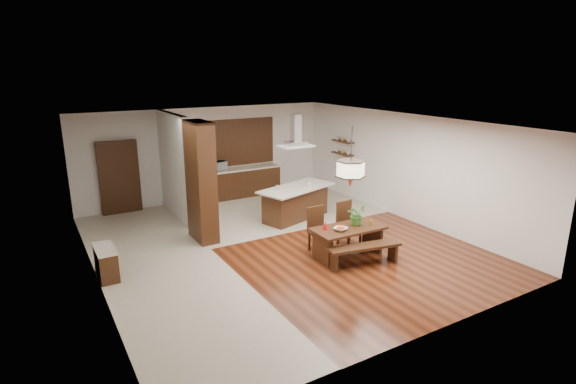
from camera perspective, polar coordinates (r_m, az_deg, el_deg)
room_shell at (r=10.23m, az=-1.45°, el=4.15°), size 9.00×9.04×2.92m
tile_hallway at (r=9.90m, az=-15.60°, el=-9.40°), size 2.50×9.00×0.01m
tile_kitchen at (r=13.46m, az=-1.93°, el=-2.09°), size 5.50×4.00×0.01m
soffit_band at (r=10.10m, az=-1.48°, el=8.73°), size 8.00×9.00×0.02m
partition_pier at (r=10.88m, az=-11.00°, el=1.25°), size 0.45×1.00×2.90m
partition_stub at (r=12.83m, az=-14.20°, el=3.24°), size 0.18×2.40×2.90m
hallway_console at (r=9.78m, az=-22.09°, el=-8.32°), size 0.37×0.88×0.63m
hallway_doorway at (r=13.68m, az=-20.64°, el=1.74°), size 1.10×0.20×2.10m
rear_counter at (r=14.68m, az=-6.00°, el=1.26°), size 2.60×0.62×0.95m
kitchen_window at (r=14.66m, az=-6.57°, el=6.30°), size 2.60×0.08×1.50m
shelf_lower at (r=14.59m, az=6.92°, el=4.85°), size 0.26×0.90×0.04m
shelf_upper at (r=14.52m, az=6.97°, el=6.40°), size 0.26×0.90×0.04m
dining_table at (r=10.10m, az=7.64°, el=-5.42°), size 1.63×0.84×0.67m
dining_bench at (r=9.77m, az=9.64°, el=-7.92°), size 1.66×0.65×0.46m
dining_chair_left at (r=10.24m, az=4.18°, el=-4.86°), size 0.48×0.48×1.04m
dining_chair_right at (r=10.68m, az=7.81°, el=-4.07°), size 0.50×0.50×1.04m
pendant_lantern at (r=9.61m, az=8.01°, el=4.37°), size 0.64×0.64×1.31m
foliage_plant at (r=10.16m, az=8.71°, el=-2.83°), size 0.52×0.48×0.48m
fruit_bowl at (r=9.82m, az=6.69°, el=-4.69°), size 0.37×0.37×0.07m
napkin_cone at (r=9.81m, az=4.76°, el=-4.25°), size 0.15×0.15×0.19m
gold_ornament at (r=10.23m, az=10.50°, el=-3.87°), size 0.10×0.10×0.11m
kitchen_island at (r=12.44m, az=0.99°, el=-1.33°), size 2.41×1.57×0.92m
range_hood at (r=12.01m, az=1.02°, el=7.81°), size 0.90×0.55×0.87m
island_cup at (r=12.42m, az=2.74°, el=0.99°), size 0.14×0.14×0.09m
microwave at (r=14.28m, az=-8.92°, el=3.29°), size 0.59×0.48×0.29m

